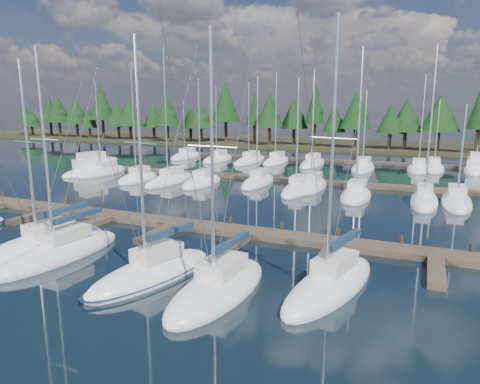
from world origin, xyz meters
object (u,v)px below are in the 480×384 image
at_px(main_dock, 173,226).
at_px(front_sailboat_5, 218,288).
at_px(front_sailboat_4, 152,273).
at_px(front_sailboat_6, 331,284).
at_px(front_sailboat_3, 61,253).
at_px(motor_yacht_left, 95,170).
at_px(motor_yacht_right, 475,168).
at_px(front_sailboat_2, 45,245).

distance_m(main_dock, front_sailboat_5, 12.06).
xyz_separation_m(main_dock, front_sailboat_4, (3.99, -8.53, 0.08)).
distance_m(front_sailboat_5, front_sailboat_6, 5.64).
bearing_deg(front_sailboat_6, front_sailboat_4, -166.06).
height_order(front_sailboat_3, front_sailboat_5, front_sailboat_5).
height_order(front_sailboat_4, motor_yacht_left, front_sailboat_4).
distance_m(front_sailboat_6, motor_yacht_right, 47.50).
bearing_deg(front_sailboat_6, motor_yacht_left, 146.18).
xyz_separation_m(main_dock, front_sailboat_3, (-2.96, -8.03, 0.08)).
xyz_separation_m(front_sailboat_5, motor_yacht_left, (-31.70, 27.23, 0.24)).
distance_m(main_dock, front_sailboat_3, 8.56).
height_order(front_sailboat_2, front_sailboat_6, front_sailboat_6).
xyz_separation_m(front_sailboat_6, motor_yacht_right, (10.70, 46.27, 0.19)).
xyz_separation_m(front_sailboat_3, motor_yacht_left, (-20.63, 26.33, 0.24)).
xyz_separation_m(main_dock, front_sailboat_5, (8.11, -8.93, 0.08)).
distance_m(front_sailboat_3, front_sailboat_6, 16.14).
relative_size(front_sailboat_4, motor_yacht_right, 1.46).
xyz_separation_m(front_sailboat_2, front_sailboat_5, (13.26, -1.66, 0.01)).
xyz_separation_m(front_sailboat_2, front_sailboat_6, (18.23, 1.00, 0.02)).
relative_size(front_sailboat_2, front_sailboat_5, 0.95).
height_order(main_dock, front_sailboat_3, front_sailboat_3).
bearing_deg(front_sailboat_6, front_sailboat_5, -151.85).
relative_size(main_dock, motor_yacht_left, 4.34).
relative_size(front_sailboat_6, motor_yacht_left, 1.36).
bearing_deg(main_dock, front_sailboat_3, -110.25).
distance_m(front_sailboat_2, motor_yacht_left, 31.53).
bearing_deg(motor_yacht_left, main_dock, -37.80).
bearing_deg(front_sailboat_3, main_dock, 69.75).
distance_m(front_sailboat_4, front_sailboat_5, 4.14).
bearing_deg(front_sailboat_5, motor_yacht_right, 72.24).
bearing_deg(front_sailboat_4, motor_yacht_right, 67.81).
height_order(main_dock, front_sailboat_6, front_sailboat_6).
relative_size(front_sailboat_5, front_sailboat_6, 0.96).
xyz_separation_m(front_sailboat_2, front_sailboat_4, (9.14, -1.26, 0.01)).
bearing_deg(front_sailboat_2, front_sailboat_6, 3.15).
relative_size(front_sailboat_2, front_sailboat_6, 0.91).
bearing_deg(front_sailboat_6, motor_yacht_right, 76.98).
height_order(front_sailboat_3, motor_yacht_right, front_sailboat_3).
bearing_deg(front_sailboat_5, front_sailboat_4, 174.44).
height_order(front_sailboat_3, front_sailboat_4, front_sailboat_4).
bearing_deg(motor_yacht_left, front_sailboat_4, -44.21).
bearing_deg(front_sailboat_2, motor_yacht_left, 125.79).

